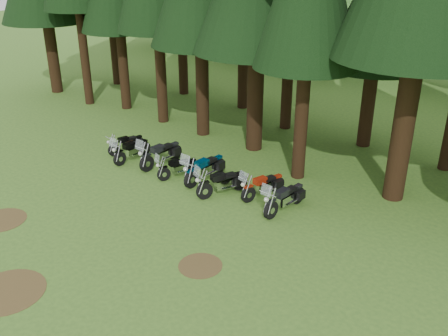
{
  "coord_description": "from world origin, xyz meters",
  "views": [
    {
      "loc": [
        13.25,
        -9.07,
        9.27
      ],
      "look_at": [
        1.8,
        5.0,
        1.0
      ],
      "focal_mm": 40.0,
      "sensor_mm": 36.0,
      "label": 1
    }
  ],
  "objects_px": {
    "motorcycle_3": "(178,168)",
    "motorcycle_6": "(263,186)",
    "motorcycle_7": "(285,199)",
    "motorcycle_1": "(132,151)",
    "motorcycle_4": "(205,169)",
    "motorcycle_2": "(161,155)",
    "motorcycle_5": "(222,183)",
    "motorcycle_0": "(127,144)"
  },
  "relations": [
    {
      "from": "motorcycle_3",
      "to": "motorcycle_6",
      "type": "relative_size",
      "value": 0.91
    },
    {
      "from": "motorcycle_6",
      "to": "motorcycle_7",
      "type": "height_order",
      "value": "motorcycle_7"
    },
    {
      "from": "motorcycle_1",
      "to": "motorcycle_4",
      "type": "bearing_deg",
      "value": 5.6
    },
    {
      "from": "motorcycle_2",
      "to": "motorcycle_6",
      "type": "xyz_separation_m",
      "value": [
        5.32,
        0.4,
        -0.07
      ]
    },
    {
      "from": "motorcycle_5",
      "to": "motorcycle_4",
      "type": "bearing_deg",
      "value": -179.26
    },
    {
      "from": "motorcycle_1",
      "to": "motorcycle_5",
      "type": "relative_size",
      "value": 0.98
    },
    {
      "from": "motorcycle_3",
      "to": "motorcycle_5",
      "type": "relative_size",
      "value": 0.87
    },
    {
      "from": "motorcycle_4",
      "to": "motorcycle_6",
      "type": "height_order",
      "value": "motorcycle_4"
    },
    {
      "from": "motorcycle_0",
      "to": "motorcycle_2",
      "type": "height_order",
      "value": "motorcycle_2"
    },
    {
      "from": "motorcycle_0",
      "to": "motorcycle_6",
      "type": "height_order",
      "value": "motorcycle_6"
    },
    {
      "from": "motorcycle_1",
      "to": "motorcycle_4",
      "type": "relative_size",
      "value": 0.89
    },
    {
      "from": "motorcycle_5",
      "to": "motorcycle_6",
      "type": "xyz_separation_m",
      "value": [
        1.39,
        0.86,
        -0.03
      ]
    },
    {
      "from": "motorcycle_4",
      "to": "motorcycle_6",
      "type": "bearing_deg",
      "value": 7.61
    },
    {
      "from": "motorcycle_0",
      "to": "motorcycle_5",
      "type": "distance_m",
      "value": 6.34
    },
    {
      "from": "motorcycle_5",
      "to": "motorcycle_7",
      "type": "distance_m",
      "value": 2.7
    },
    {
      "from": "motorcycle_0",
      "to": "motorcycle_1",
      "type": "height_order",
      "value": "motorcycle_1"
    },
    {
      "from": "motorcycle_0",
      "to": "motorcycle_3",
      "type": "height_order",
      "value": "motorcycle_3"
    },
    {
      "from": "motorcycle_3",
      "to": "motorcycle_6",
      "type": "xyz_separation_m",
      "value": [
        3.88,
        0.79,
        0.04
      ]
    },
    {
      "from": "motorcycle_1",
      "to": "motorcycle_6",
      "type": "xyz_separation_m",
      "value": [
        6.79,
        0.83,
        -0.01
      ]
    },
    {
      "from": "motorcycle_3",
      "to": "motorcycle_5",
      "type": "height_order",
      "value": "motorcycle_5"
    },
    {
      "from": "motorcycle_0",
      "to": "motorcycle_5",
      "type": "relative_size",
      "value": 0.86
    },
    {
      "from": "motorcycle_1",
      "to": "motorcycle_3",
      "type": "xyz_separation_m",
      "value": [
        2.9,
        0.04,
        -0.05
      ]
    },
    {
      "from": "motorcycle_0",
      "to": "motorcycle_2",
      "type": "relative_size",
      "value": 0.78
    },
    {
      "from": "motorcycle_2",
      "to": "motorcycle_6",
      "type": "distance_m",
      "value": 5.34
    },
    {
      "from": "motorcycle_0",
      "to": "motorcycle_5",
      "type": "xyz_separation_m",
      "value": [
        6.32,
        -0.51,
        0.08
      ]
    },
    {
      "from": "motorcycle_5",
      "to": "motorcycle_6",
      "type": "relative_size",
      "value": 1.04
    },
    {
      "from": "motorcycle_4",
      "to": "motorcycle_7",
      "type": "xyz_separation_m",
      "value": [
        4.02,
        -0.07,
        -0.03
      ]
    },
    {
      "from": "motorcycle_0",
      "to": "motorcycle_7",
      "type": "xyz_separation_m",
      "value": [
        8.98,
        -0.07,
        0.09
      ]
    },
    {
      "from": "motorcycle_0",
      "to": "motorcycle_5",
      "type": "bearing_deg",
      "value": 6.22
    },
    {
      "from": "motorcycle_4",
      "to": "motorcycle_7",
      "type": "relative_size",
      "value": 1.06
    },
    {
      "from": "motorcycle_6",
      "to": "motorcycle_4",
      "type": "bearing_deg",
      "value": -158.24
    },
    {
      "from": "motorcycle_0",
      "to": "motorcycle_4",
      "type": "xyz_separation_m",
      "value": [
        4.96,
        0.0,
        0.12
      ]
    },
    {
      "from": "motorcycle_4",
      "to": "motorcycle_7",
      "type": "bearing_deg",
      "value": -0.65
    },
    {
      "from": "motorcycle_1",
      "to": "motorcycle_2",
      "type": "relative_size",
      "value": 0.89
    },
    {
      "from": "motorcycle_7",
      "to": "motorcycle_4",
      "type": "bearing_deg",
      "value": -176.26
    },
    {
      "from": "motorcycle_2",
      "to": "motorcycle_7",
      "type": "bearing_deg",
      "value": 1.55
    },
    {
      "from": "motorcycle_0",
      "to": "motorcycle_7",
      "type": "height_order",
      "value": "motorcycle_7"
    },
    {
      "from": "motorcycle_0",
      "to": "motorcycle_1",
      "type": "bearing_deg",
      "value": -16.62
    },
    {
      "from": "motorcycle_4",
      "to": "motorcycle_5",
      "type": "distance_m",
      "value": 1.45
    },
    {
      "from": "motorcycle_0",
      "to": "motorcycle_2",
      "type": "distance_m",
      "value": 2.39
    },
    {
      "from": "motorcycle_0",
      "to": "motorcycle_1",
      "type": "relative_size",
      "value": 0.88
    },
    {
      "from": "motorcycle_2",
      "to": "motorcycle_5",
      "type": "xyz_separation_m",
      "value": [
        3.93,
        -0.46,
        -0.04
      ]
    }
  ]
}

